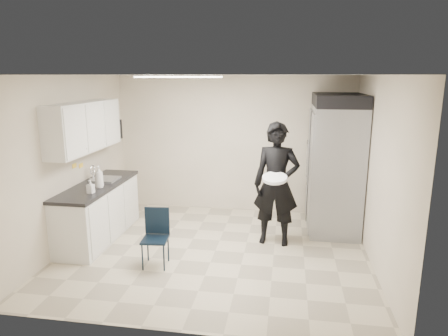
% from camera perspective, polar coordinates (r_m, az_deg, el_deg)
% --- Properties ---
extents(floor, '(4.50, 4.50, 0.00)m').
position_cam_1_polar(floor, '(6.18, -1.25, -11.73)').
color(floor, '#BAAE92').
rests_on(floor, ground).
extents(ceiling, '(4.50, 4.50, 0.00)m').
position_cam_1_polar(ceiling, '(5.60, -1.38, 13.16)').
color(ceiling, silver).
rests_on(ceiling, back_wall).
extents(back_wall, '(4.50, 0.00, 4.50)m').
position_cam_1_polar(back_wall, '(7.69, 1.37, 3.42)').
color(back_wall, beige).
rests_on(back_wall, floor).
extents(left_wall, '(0.00, 4.00, 4.00)m').
position_cam_1_polar(left_wall, '(6.53, -21.11, 0.79)').
color(left_wall, beige).
rests_on(left_wall, floor).
extents(right_wall, '(0.00, 4.00, 4.00)m').
position_cam_1_polar(right_wall, '(5.80, 21.15, -0.70)').
color(right_wall, beige).
rests_on(right_wall, floor).
extents(ceiling_panel, '(1.20, 0.60, 0.02)m').
position_cam_1_polar(ceiling_panel, '(6.13, -6.35, 12.81)').
color(ceiling_panel, white).
rests_on(ceiling_panel, ceiling).
extents(lower_counter, '(0.60, 1.90, 0.86)m').
position_cam_1_polar(lower_counter, '(6.79, -17.46, -6.11)').
color(lower_counter, silver).
rests_on(lower_counter, floor).
extents(countertop, '(0.64, 1.95, 0.05)m').
position_cam_1_polar(countertop, '(6.66, -17.73, -2.41)').
color(countertop, black).
rests_on(countertop, lower_counter).
extents(sink, '(0.42, 0.40, 0.14)m').
position_cam_1_polar(sink, '(6.87, -16.65, -1.99)').
color(sink, gray).
rests_on(sink, countertop).
extents(faucet, '(0.02, 0.02, 0.24)m').
position_cam_1_polar(faucet, '(6.92, -18.22, -0.71)').
color(faucet, silver).
rests_on(faucet, countertop).
extents(upper_cabinets, '(0.35, 1.80, 0.75)m').
position_cam_1_polar(upper_cabinets, '(6.54, -19.29, 5.62)').
color(upper_cabinets, silver).
rests_on(upper_cabinets, left_wall).
extents(towel_dispenser, '(0.22, 0.30, 0.35)m').
position_cam_1_polar(towel_dispenser, '(7.61, -15.55, 5.28)').
color(towel_dispenser, black).
rests_on(towel_dispenser, left_wall).
extents(notice_sticker_left, '(0.00, 0.12, 0.07)m').
position_cam_1_polar(notice_sticker_left, '(6.63, -20.59, 0.30)').
color(notice_sticker_left, yellow).
rests_on(notice_sticker_left, left_wall).
extents(notice_sticker_right, '(0.00, 0.12, 0.07)m').
position_cam_1_polar(notice_sticker_right, '(6.81, -19.74, 0.34)').
color(notice_sticker_right, yellow).
rests_on(notice_sticker_right, left_wall).
extents(commercial_fridge, '(0.80, 1.35, 2.10)m').
position_cam_1_polar(commercial_fridge, '(7.01, 15.53, -0.11)').
color(commercial_fridge, gray).
rests_on(commercial_fridge, floor).
extents(fridge_compressor, '(0.80, 1.35, 0.20)m').
position_cam_1_polar(fridge_compressor, '(6.85, 16.12, 9.30)').
color(fridge_compressor, black).
rests_on(fridge_compressor, commercial_fridge).
extents(folding_chair, '(0.38, 0.38, 0.78)m').
position_cam_1_polar(folding_chair, '(5.66, -9.82, -10.03)').
color(folding_chair, black).
rests_on(folding_chair, floor).
extents(man_tuxedo, '(0.74, 0.52, 1.92)m').
position_cam_1_polar(man_tuxedo, '(6.19, 7.49, -2.31)').
color(man_tuxedo, black).
rests_on(man_tuxedo, floor).
extents(bucket_lid, '(0.40, 0.40, 0.05)m').
position_cam_1_polar(bucket_lid, '(5.91, 7.26, -1.45)').
color(bucket_lid, silver).
rests_on(bucket_lid, man_tuxedo).
extents(soap_bottle_a, '(0.16, 0.16, 0.34)m').
position_cam_1_polar(soap_bottle_a, '(6.39, -17.42, -1.21)').
color(soap_bottle_a, silver).
rests_on(soap_bottle_a, countertop).
extents(soap_bottle_b, '(0.10, 0.10, 0.20)m').
position_cam_1_polar(soap_bottle_b, '(6.15, -18.53, -2.54)').
color(soap_bottle_b, '#9E9EA9').
rests_on(soap_bottle_b, countertop).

